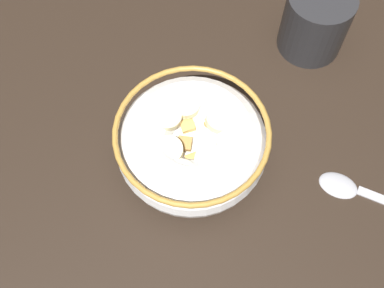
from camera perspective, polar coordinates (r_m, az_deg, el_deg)
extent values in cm
cube|color=black|center=(54.19, 0.00, -1.87)|extent=(104.77, 104.77, 2.00)
cylinder|color=white|center=(53.01, 0.00, -1.29)|extent=(8.77, 8.77, 0.60)
torus|color=white|center=(50.56, 0.00, 0.01)|extent=(15.95, 15.95, 6.03)
torus|color=#B28438|center=(48.13, 0.00, 1.43)|extent=(16.07, 16.07, 0.60)
cylinder|color=white|center=(49.99, 0.00, 0.33)|extent=(12.33, 12.33, 0.40)
cube|color=#AD7F42|center=(51.24, -2.69, 4.30)|extent=(1.60, 1.57, 0.74)
cube|color=tan|center=(50.31, -0.54, 2.21)|extent=(1.97, 1.98, 0.72)
cube|color=#B78947|center=(50.24, 2.56, 2.44)|extent=(2.00, 2.03, 0.83)
cube|color=#B78947|center=(51.14, 3.79, 3.71)|extent=(1.91, 1.90, 0.70)
cube|color=#AD7F42|center=(50.81, 1.72, 3.51)|extent=(2.03, 2.02, 0.74)
cube|color=#AD7F42|center=(48.03, -4.16, -2.96)|extent=(1.61, 1.64, 0.71)
cube|color=#AD7F42|center=(47.61, 2.27, -4.54)|extent=(2.04, 2.04, 0.76)
cube|color=tan|center=(52.06, 0.20, 5.54)|extent=(2.00, 2.00, 0.66)
cube|color=#AD7F42|center=(49.10, -0.88, 0.06)|extent=(1.61, 1.55, 0.82)
cube|color=#B78947|center=(50.36, -4.25, 2.29)|extent=(1.96, 1.99, 0.79)
cube|color=tan|center=(51.30, -0.66, 4.17)|extent=(2.02, 2.02, 0.69)
cube|color=tan|center=(51.71, 2.10, 5.15)|extent=(1.93, 1.93, 0.66)
cube|color=#B78947|center=(48.39, 0.18, -1.95)|extent=(1.99, 2.02, 0.80)
cylinder|color=beige|center=(49.61, -2.94, 3.25)|extent=(3.55, 3.55, 1.11)
cylinder|color=#F9EFC6|center=(47.58, 2.10, -1.88)|extent=(3.76, 3.74, 1.24)
cylinder|color=#F9EFC6|center=(48.83, 4.76, 0.47)|extent=(3.68, 3.69, 0.97)
cylinder|color=beige|center=(46.69, -1.18, -3.64)|extent=(4.17, 4.21, 1.03)
cylinder|color=beige|center=(49.44, 3.31, 2.89)|extent=(4.06, 4.09, 1.33)
cylinder|color=#F4EABC|center=(47.87, -2.80, -0.74)|extent=(4.10, 4.05, 1.29)
cylinder|color=beige|center=(50.26, -0.62, 4.70)|extent=(3.26, 3.23, 1.29)
cylinder|color=beige|center=(50.83, 2.03, 5.37)|extent=(4.05, 4.07, 1.05)
ellipsoid|color=#A5A5AD|center=(54.02, 17.09, -4.26)|extent=(3.63, 4.72, 0.80)
cylinder|color=#262628|center=(60.09, 14.42, 13.88)|extent=(7.84, 7.84, 8.07)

